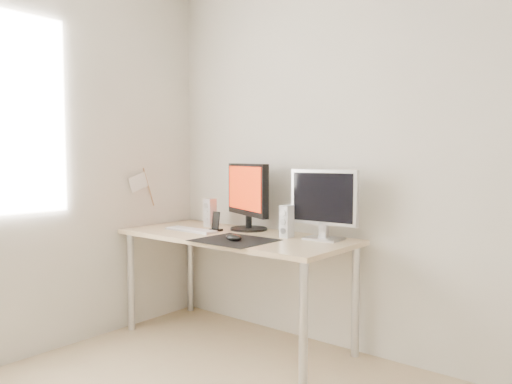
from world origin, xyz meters
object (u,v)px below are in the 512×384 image
Objects in this scene: desk at (235,246)px; speaker_left at (210,213)px; mouse at (234,238)px; phone_dock at (216,225)px; second_monitor at (324,201)px; keyboard at (191,230)px; speaker_right at (287,221)px; main_monitor at (247,194)px.

speaker_left reaches higher than desk.
phone_dock reaches higher than mouse.
second_monitor is 1.07× the size of keyboard.
second_monitor is at bearing 1.23° from speaker_left.
phone_dock is (-0.77, -0.15, -0.20)m from second_monitor.
speaker_right is at bearing 8.74° from phone_dock.
phone_dock is at bearing -129.92° from main_monitor.
speaker_left is 1.52× the size of phone_dock.
speaker_right is at bearing -163.20° from second_monitor.
main_monitor is 2.51× the size of speaker_left.
speaker_left reaches higher than phone_dock.
main_monitor is at bearing 167.69° from speaker_right.
speaker_left is at bearing 176.15° from speaker_right.
speaker_left is 1.00× the size of speaker_right.
phone_dock is (-0.14, -0.17, -0.21)m from main_monitor.
desk is 7.73× the size of speaker_left.
speaker_right is 0.55m from phone_dock.
speaker_right is at bearing 18.16° from desk.
mouse is 0.22× the size of main_monitor.
second_monitor is (0.63, -0.02, -0.01)m from main_monitor.
desk is 11.76× the size of phone_dock.
second_monitor reaches higher than desk.
speaker_right is at bearing 63.61° from mouse.
speaker_left and speaker_right have the same top height.
mouse is 0.53m from main_monitor.
speaker_right reaches higher than keyboard.
keyboard is (-0.28, -0.28, -0.25)m from main_monitor.
phone_dock is at bearing -168.80° from second_monitor.
mouse is at bearing -134.80° from second_monitor.
desk is at bearing 130.06° from mouse.
second_monitor reaches higher than mouse.
keyboard is at bearing -134.98° from main_monitor.
second_monitor is at bearing 11.20° from phone_dock.
desk is at bearing 13.07° from keyboard.
second_monitor is at bearing 16.80° from speaker_right.
desk is at bearing -22.56° from speaker_left.
phone_dock is at bearing 171.96° from desk.
main_monitor is at bearing 50.08° from phone_dock.
main_monitor reaches higher than speaker_left.
main_monitor is 1.15× the size of second_monitor.
keyboard reaches higher than desk.
speaker_right is (0.16, 0.33, 0.08)m from mouse.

